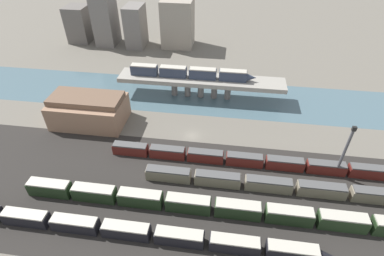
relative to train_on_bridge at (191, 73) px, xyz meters
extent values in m
plane|color=#666056|center=(3.66, -23.89, -9.64)|extent=(400.00, 400.00, 0.00)
cube|color=#282623|center=(3.66, -47.89, -9.64)|extent=(280.00, 42.00, 0.01)
cube|color=#47606B|center=(3.66, 0.00, -9.64)|extent=(320.00, 25.16, 0.01)
cube|color=gray|center=(3.66, 0.00, -2.70)|extent=(60.95, 9.16, 1.62)
cylinder|color=gray|center=(-6.40, 0.00, -6.58)|extent=(2.26, 2.26, 6.13)
cylinder|color=gray|center=(-1.37, 0.00, -6.58)|extent=(2.26, 2.26, 6.13)
cylinder|color=gray|center=(3.66, 0.00, -6.58)|extent=(2.26, 2.26, 6.13)
cylinder|color=gray|center=(8.70, 0.00, -6.58)|extent=(2.26, 2.26, 6.13)
cylinder|color=gray|center=(13.73, 0.00, -6.58)|extent=(2.26, 2.26, 6.13)
cube|color=#2D384C|center=(-17.49, 0.00, -0.16)|extent=(9.80, 2.98, 3.47)
cube|color=#B7B2A3|center=(-17.49, 0.00, 1.77)|extent=(9.41, 2.74, 0.40)
cube|color=#2D384C|center=(-6.63, 0.00, -0.16)|extent=(9.80, 2.98, 3.47)
cube|color=#B7B2A3|center=(-6.63, 0.00, 1.77)|extent=(9.41, 2.74, 0.40)
cube|color=#2D384C|center=(4.23, 0.00, -0.16)|extent=(9.80, 2.98, 3.47)
cube|color=#B7B2A3|center=(4.23, 0.00, 1.77)|extent=(9.41, 2.74, 0.40)
cube|color=#2D384C|center=(15.09, 0.00, -0.16)|extent=(9.80, 2.98, 3.47)
cube|color=#B7B2A3|center=(15.09, 0.00, 1.77)|extent=(9.41, 2.74, 0.40)
cone|color=#2D384C|center=(21.71, 0.00, -0.33)|extent=(3.43, 2.68, 2.68)
cube|color=black|center=(-29.91, -60.85, -8.13)|extent=(10.82, 2.97, 3.02)
cube|color=#B7B2A3|center=(-29.91, -60.85, -6.42)|extent=(10.39, 2.73, 0.40)
cube|color=black|center=(-17.93, -60.85, -8.13)|extent=(10.82, 2.97, 3.02)
cube|color=#B7B2A3|center=(-17.93, -60.85, -6.42)|extent=(10.39, 2.73, 0.40)
cube|color=black|center=(-5.95, -60.85, -8.13)|extent=(10.82, 2.97, 3.02)
cube|color=#B7B2A3|center=(-5.95, -60.85, -6.42)|extent=(10.39, 2.73, 0.40)
cube|color=black|center=(6.02, -60.85, -8.13)|extent=(10.82, 2.97, 3.02)
cube|color=#B7B2A3|center=(6.02, -60.85, -6.42)|extent=(10.39, 2.73, 0.40)
cube|color=black|center=(18.00, -60.85, -8.13)|extent=(10.82, 2.97, 3.02)
cube|color=#B7B2A3|center=(18.00, -60.85, -6.42)|extent=(10.39, 2.73, 0.40)
cube|color=black|center=(29.98, -60.85, -8.13)|extent=(10.82, 2.97, 3.02)
cube|color=#B7B2A3|center=(29.98, -60.85, -6.42)|extent=(10.39, 2.73, 0.40)
cube|color=#23381E|center=(-28.77, -51.99, -7.83)|extent=(10.85, 3.16, 3.63)
cube|color=#B7B2A3|center=(-28.77, -51.99, -5.81)|extent=(10.41, 2.91, 0.40)
cube|color=#23381E|center=(-16.96, -51.99, -7.83)|extent=(10.85, 3.16, 3.63)
cube|color=#B7B2A3|center=(-16.96, -51.99, -5.81)|extent=(10.41, 2.91, 0.40)
cube|color=#23381E|center=(-5.15, -51.99, -7.83)|extent=(10.85, 3.16, 3.63)
cube|color=#B7B2A3|center=(-5.15, -51.99, -5.81)|extent=(10.41, 2.91, 0.40)
cube|color=#23381E|center=(6.66, -51.99, -7.83)|extent=(10.85, 3.16, 3.63)
cube|color=#B7B2A3|center=(6.66, -51.99, -5.81)|extent=(10.41, 2.91, 0.40)
cube|color=#23381E|center=(18.47, -51.99, -7.83)|extent=(10.85, 3.16, 3.63)
cube|color=#B7B2A3|center=(18.47, -51.99, -5.81)|extent=(10.41, 2.91, 0.40)
cube|color=#23381E|center=(30.28, -51.99, -7.83)|extent=(10.85, 3.16, 3.63)
cube|color=#B7B2A3|center=(30.28, -51.99, -5.81)|extent=(10.41, 2.91, 0.40)
cube|color=#23381E|center=(42.09, -51.99, -7.83)|extent=(10.85, 3.16, 3.63)
cube|color=#B7B2A3|center=(42.09, -51.99, -5.81)|extent=(10.41, 2.91, 0.40)
cube|color=gray|center=(-0.04, -42.93, -8.06)|extent=(11.99, 2.86, 3.16)
cube|color=#4C4C4C|center=(-0.04, -42.93, -6.28)|extent=(11.51, 2.63, 0.40)
cube|color=gray|center=(13.06, -42.93, -8.06)|extent=(11.99, 2.86, 3.16)
cube|color=#4C4C4C|center=(13.06, -42.93, -6.28)|extent=(11.51, 2.63, 0.40)
cube|color=gray|center=(26.16, -42.93, -8.06)|extent=(11.99, 2.86, 3.16)
cube|color=#4C4C4C|center=(26.16, -42.93, -6.28)|extent=(11.51, 2.63, 0.40)
cube|color=gray|center=(39.27, -42.93, -8.06)|extent=(11.99, 2.86, 3.16)
cube|color=#4C4C4C|center=(39.27, -42.93, -6.28)|extent=(11.51, 2.63, 0.40)
cube|color=gray|center=(52.37, -42.93, -8.06)|extent=(11.99, 2.86, 3.16)
cube|color=#4C4C4C|center=(52.37, -42.93, -6.28)|extent=(11.51, 2.63, 0.40)
cube|color=#5B1E19|center=(-13.10, -34.52, -8.13)|extent=(10.27, 2.73, 3.03)
cube|color=#4C4C4C|center=(-13.10, -34.52, -6.41)|extent=(9.86, 2.52, 0.40)
cube|color=#5B1E19|center=(-2.05, -34.52, -8.13)|extent=(10.27, 2.73, 3.03)
cube|color=#4C4C4C|center=(-2.05, -34.52, -6.41)|extent=(9.86, 2.52, 0.40)
cube|color=#5B1E19|center=(9.00, -34.52, -8.13)|extent=(10.27, 2.73, 3.03)
cube|color=#4C4C4C|center=(9.00, -34.52, -6.41)|extent=(9.86, 2.52, 0.40)
cube|color=#5B1E19|center=(20.05, -34.52, -8.13)|extent=(10.27, 2.73, 3.03)
cube|color=#4C4C4C|center=(20.05, -34.52, -6.41)|extent=(9.86, 2.52, 0.40)
cube|color=#5B1E19|center=(31.10, -34.52, -8.13)|extent=(10.27, 2.73, 3.03)
cube|color=#4C4C4C|center=(31.10, -34.52, -6.41)|extent=(9.86, 2.52, 0.40)
cube|color=#5B1E19|center=(42.15, -34.52, -8.13)|extent=(10.27, 2.73, 3.03)
cube|color=#4C4C4C|center=(42.15, -34.52, -6.41)|extent=(9.86, 2.52, 0.40)
cube|color=#5B1E19|center=(53.20, -34.52, -8.13)|extent=(10.27, 2.73, 3.03)
cube|color=#4C4C4C|center=(53.20, -34.52, -6.41)|extent=(9.86, 2.52, 0.40)
cube|color=#937056|center=(-31.04, -21.06, -5.53)|extent=(23.42, 14.29, 8.23)
cube|color=brown|center=(-31.04, -21.06, -0.51)|extent=(22.95, 10.00, 1.81)
cylinder|color=#4C4C51|center=(44.68, -35.43, -1.87)|extent=(0.73, 0.73, 15.55)
cube|color=black|center=(44.68, -35.43, 6.51)|extent=(1.00, 0.70, 1.20)
cube|color=#605B56|center=(-64.26, 46.75, -0.92)|extent=(10.58, 12.05, 17.45)
cube|color=slate|center=(-48.97, 44.63, 2.21)|extent=(9.45, 12.41, 23.71)
cube|color=slate|center=(-33.57, 43.63, 0.24)|extent=(8.35, 12.87, 19.77)
cube|color=gray|center=(-13.30, 47.42, 1.57)|extent=(14.81, 13.86, 22.43)
camera|label=1|loc=(13.83, -96.88, 50.77)|focal=28.00mm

